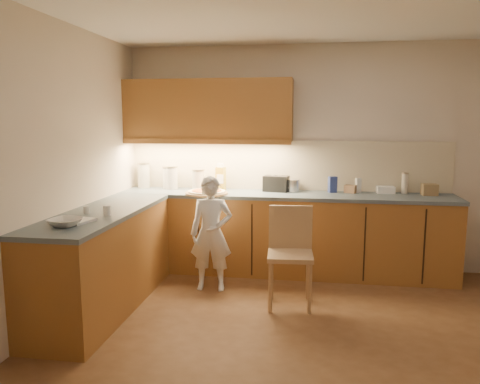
% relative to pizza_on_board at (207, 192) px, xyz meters
% --- Properties ---
extents(room, '(4.54, 4.50, 2.62)m').
position_rel_pizza_on_board_xyz_m(room, '(1.22, -1.50, 0.74)').
color(room, brown).
rests_on(room, ground).
extents(l_counter, '(3.77, 2.62, 0.92)m').
position_rel_pizza_on_board_xyz_m(l_counter, '(0.30, -0.25, -0.48)').
color(l_counter, '#98612C').
rests_on(l_counter, ground).
extents(backsplash, '(3.75, 0.02, 0.58)m').
position_rel_pizza_on_board_xyz_m(backsplash, '(0.85, 0.49, 0.27)').
color(backsplash, beige).
rests_on(backsplash, l_counter).
extents(upper_cabinets, '(1.95, 0.36, 0.73)m').
position_rel_pizza_on_board_xyz_m(upper_cabinets, '(-0.05, 0.32, 0.91)').
color(upper_cabinets, '#98612C').
rests_on(upper_cabinets, ground).
extents(pizza_on_board, '(0.48, 0.48, 0.19)m').
position_rel_pizza_on_board_xyz_m(pizza_on_board, '(0.00, 0.00, 0.00)').
color(pizza_on_board, '#A38051').
rests_on(pizza_on_board, l_counter).
extents(child, '(0.45, 0.32, 1.18)m').
position_rel_pizza_on_board_xyz_m(child, '(0.15, -0.47, -0.35)').
color(child, white).
rests_on(child, ground).
extents(wooden_chair, '(0.44, 0.44, 0.93)m').
position_rel_pizza_on_board_xyz_m(wooden_chair, '(0.97, -0.72, -0.40)').
color(wooden_chair, tan).
rests_on(wooden_chair, ground).
extents(mixing_bowl, '(0.27, 0.27, 0.06)m').
position_rel_pizza_on_board_xyz_m(mixing_bowl, '(-0.73, -1.73, 0.01)').
color(mixing_bowl, silver).
rests_on(mixing_bowl, l_counter).
extents(canister_a, '(0.15, 0.15, 0.31)m').
position_rel_pizza_on_board_xyz_m(canister_a, '(-0.88, 0.38, 0.13)').
color(canister_a, beige).
rests_on(canister_a, l_counter).
extents(canister_b, '(0.15, 0.15, 0.27)m').
position_rel_pizza_on_board_xyz_m(canister_b, '(-0.55, 0.36, 0.11)').
color(canister_b, white).
rests_on(canister_b, l_counter).
extents(canister_c, '(0.15, 0.15, 0.28)m').
position_rel_pizza_on_board_xyz_m(canister_c, '(-0.50, 0.32, 0.12)').
color(canister_c, beige).
rests_on(canister_c, l_counter).
extents(canister_d, '(0.15, 0.15, 0.24)m').
position_rel_pizza_on_board_xyz_m(canister_d, '(-0.18, 0.32, 0.10)').
color(canister_d, beige).
rests_on(canister_d, l_counter).
extents(oil_jug, '(0.12, 0.10, 0.32)m').
position_rel_pizza_on_board_xyz_m(oil_jug, '(0.09, 0.35, 0.12)').
color(oil_jug, '#AF9123').
rests_on(oil_jug, l_counter).
extents(toaster, '(0.31, 0.21, 0.19)m').
position_rel_pizza_on_board_xyz_m(toaster, '(0.75, 0.32, 0.07)').
color(toaster, black).
rests_on(toaster, l_counter).
extents(steel_pot, '(0.19, 0.19, 0.14)m').
position_rel_pizza_on_board_xyz_m(steel_pot, '(0.93, 0.35, 0.05)').
color(steel_pot, silver).
rests_on(steel_pot, l_counter).
extents(blue_box, '(0.11, 0.09, 0.18)m').
position_rel_pizza_on_board_xyz_m(blue_box, '(1.39, 0.35, 0.07)').
color(blue_box, navy).
rests_on(blue_box, l_counter).
extents(card_box_a, '(0.15, 0.13, 0.09)m').
position_rel_pizza_on_board_xyz_m(card_box_a, '(1.59, 0.35, 0.02)').
color(card_box_a, '#9D7654').
rests_on(card_box_a, l_counter).
extents(white_bottle, '(0.07, 0.07, 0.17)m').
position_rel_pizza_on_board_xyz_m(white_bottle, '(1.68, 0.38, 0.06)').
color(white_bottle, silver).
rests_on(white_bottle, l_counter).
extents(flat_pack, '(0.20, 0.15, 0.08)m').
position_rel_pizza_on_board_xyz_m(flat_pack, '(1.98, 0.39, 0.02)').
color(flat_pack, white).
rests_on(flat_pack, l_counter).
extents(tall_jar, '(0.08, 0.08, 0.24)m').
position_rel_pizza_on_board_xyz_m(tall_jar, '(2.18, 0.37, 0.10)').
color(tall_jar, silver).
rests_on(tall_jar, l_counter).
extents(card_box_b, '(0.17, 0.13, 0.13)m').
position_rel_pizza_on_board_xyz_m(card_box_b, '(2.44, 0.31, 0.04)').
color(card_box_b, '#967C51').
rests_on(card_box_b, l_counter).
extents(dough_cloth, '(0.35, 0.30, 0.02)m').
position_rel_pizza_on_board_xyz_m(dough_cloth, '(-0.75, -1.58, -0.01)').
color(dough_cloth, silver).
rests_on(dough_cloth, l_counter).
extents(spice_jar_a, '(0.06, 0.06, 0.07)m').
position_rel_pizza_on_board_xyz_m(spice_jar_a, '(-0.79, -1.26, 0.01)').
color(spice_jar_a, silver).
rests_on(spice_jar_a, l_counter).
extents(spice_jar_b, '(0.07, 0.07, 0.09)m').
position_rel_pizza_on_board_xyz_m(spice_jar_b, '(-0.59, -1.29, 0.02)').
color(spice_jar_b, white).
rests_on(spice_jar_b, l_counter).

